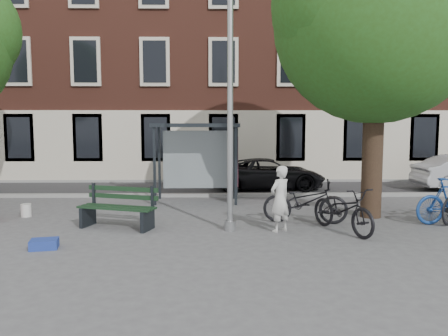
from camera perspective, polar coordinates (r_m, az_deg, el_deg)
The scene contains 15 objects.
ground at distance 10.80m, azimuth 0.79°, elevation -8.15°, with size 90.00×90.00×0.00m, color #4C4C4F.
road at distance 17.67m, azimuth 0.04°, elevation -2.68°, with size 40.00×4.00×0.01m, color #28282B.
curb_near at distance 15.69m, azimuth 0.19°, elevation -3.55°, with size 40.00×0.25×0.12m, color gray.
curb_far at distance 19.65m, azimuth -0.07°, elevation -1.66°, with size 40.00×0.25×0.12m, color gray.
building_row at distance 23.89m, azimuth -0.25°, elevation 16.38°, with size 30.00×8.00×14.00m, color brown.
lamppost at distance 10.49m, azimuth 0.81°, elevation 6.78°, with size 0.28×0.35×6.11m.
tree_right at distance 12.99m, azimuth 19.64°, elevation 18.86°, with size 5.76×5.60×8.20m.
bus_shelter at distance 14.60m, azimuth -2.12°, elevation 3.09°, with size 2.85×1.45×2.62m.
painter at distance 10.61m, azimuth 7.32°, elevation -4.02°, with size 0.59×0.38×1.61m, color silver.
bench at distance 11.30m, azimuth -13.66°, elevation -5.28°, with size 2.06×1.19×1.01m.
bike_a at distance 11.68m, azimuth 10.55°, elevation -4.30°, with size 0.77×2.19×1.15m, color black.
bike_c at distance 10.91m, azimuth 15.24°, elevation -5.21°, with size 0.74×2.13×1.12m, color black.
car_dark at distance 17.48m, azimuth 5.80°, elevation -0.77°, with size 2.06×4.46×1.24m, color black.
blue_crate at distance 9.99m, azimuth -22.43°, elevation -9.16°, with size 0.55×0.40×0.20m, color navy.
bucket_c at distance 13.53m, azimuth -24.44°, elevation -5.06°, with size 0.28×0.28×0.36m, color silver.
Camera 1 is at (-0.35, -10.48, 2.60)m, focal length 35.00 mm.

